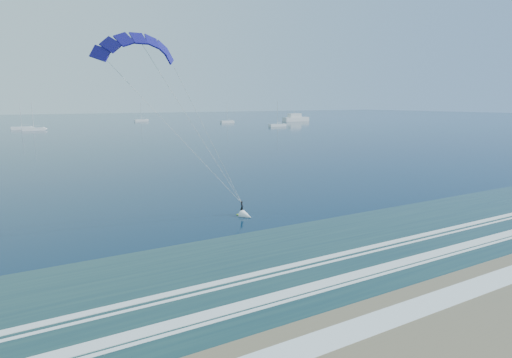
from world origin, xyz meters
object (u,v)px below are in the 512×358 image
object	(u,v)px
sailboat_4	(141,120)
sailboat_8	(22,128)
kitesurfer_rig	(197,132)
motor_yacht	(295,118)
sailboat_5	(227,122)
sailboat_3	(34,129)
sailboat_6	(277,125)

from	to	relation	value
sailboat_4	sailboat_8	xyz separation A→B (m)	(-69.67, -49.80, -0.01)
kitesurfer_rig	motor_yacht	size ratio (longest dim) A/B	1.11
sailboat_5	kitesurfer_rig	bearing A→B (deg)	-118.98
motor_yacht	sailboat_5	distance (m)	44.44
sailboat_4	sailboat_5	distance (m)	56.46
sailboat_4	sailboat_3	bearing A→B (deg)	-137.25
sailboat_3	sailboat_8	distance (m)	11.88
sailboat_3	sailboat_4	bearing A→B (deg)	42.75
sailboat_3	sailboat_8	size ratio (longest dim) A/B	1.13
motor_yacht	kitesurfer_rig	bearing A→B (deg)	-129.01
sailboat_4	sailboat_6	distance (m)	97.74
motor_yacht	sailboat_8	size ratio (longest dim) A/B	1.54
kitesurfer_rig	sailboat_3	distance (m)	173.71
sailboat_5	sailboat_6	xyz separation A→B (m)	(3.14, -46.13, 0.01)
sailboat_5	sailboat_8	world-z (taller)	sailboat_8
sailboat_3	sailboat_6	xyz separation A→B (m)	(105.45, -28.34, -0.00)
sailboat_4	kitesurfer_rig	bearing A→B (deg)	-106.56
sailboat_3	sailboat_5	xyz separation A→B (m)	(102.30, 17.79, -0.01)
kitesurfer_rig	sailboat_4	size ratio (longest dim) A/B	1.69
kitesurfer_rig	motor_yacht	xyz separation A→B (m)	(149.93, 185.11, -7.76)
motor_yacht	sailboat_3	bearing A→B (deg)	-175.44
kitesurfer_rig	sailboat_5	bearing A→B (deg)	61.02
sailboat_4	sailboat_8	bearing A→B (deg)	-144.44
sailboat_4	sailboat_5	world-z (taller)	sailboat_4
sailboat_8	sailboat_4	bearing A→B (deg)	35.56
kitesurfer_rig	sailboat_6	bearing A→B (deg)	53.07
kitesurfer_rig	sailboat_6	xyz separation A→B (m)	(109.07, 145.10, -8.94)
motor_yacht	sailboat_6	size ratio (longest dim) A/B	1.39
sailboat_6	sailboat_4	bearing A→B (deg)	113.71
sailboat_5	sailboat_6	size ratio (longest dim) A/B	0.90
sailboat_3	sailboat_4	distance (m)	90.09
sailboat_4	sailboat_5	xyz separation A→B (m)	(36.16, -43.37, -0.00)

